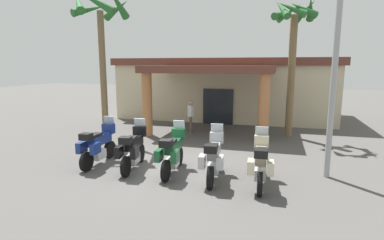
# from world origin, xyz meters

# --- Properties ---
(ground_plane) EXTENTS (80.00, 80.00, 0.00)m
(ground_plane) POSITION_xyz_m (0.00, 0.00, 0.00)
(ground_plane) COLOR #514F4C
(motel_building) EXTENTS (14.21, 11.58, 3.90)m
(motel_building) POSITION_xyz_m (-0.13, 11.67, 2.00)
(motel_building) COLOR beige
(motel_building) RESTS_ON ground_plane
(motorcycle_blue) EXTENTS (0.73, 2.21, 1.61)m
(motorcycle_blue) POSITION_xyz_m (-2.24, -0.34, 0.70)
(motorcycle_blue) COLOR black
(motorcycle_blue) RESTS_ON ground_plane
(motorcycle_black) EXTENTS (0.87, 2.20, 1.61)m
(motorcycle_black) POSITION_xyz_m (-0.82, -0.40, 0.70)
(motorcycle_black) COLOR black
(motorcycle_black) RESTS_ON ground_plane
(motorcycle_green) EXTENTS (0.74, 2.21, 1.61)m
(motorcycle_green) POSITION_xyz_m (0.60, -0.37, 0.70)
(motorcycle_green) COLOR black
(motorcycle_green) RESTS_ON ground_plane
(motorcycle_silver) EXTENTS (0.78, 2.21, 1.61)m
(motorcycle_silver) POSITION_xyz_m (2.01, -0.54, 0.70)
(motorcycle_silver) COLOR black
(motorcycle_silver) RESTS_ON ground_plane
(motorcycle_cream) EXTENTS (0.74, 2.21, 1.61)m
(motorcycle_cream) POSITION_xyz_m (3.43, -0.58, 0.70)
(motorcycle_cream) COLOR black
(motorcycle_cream) RESTS_ON ground_plane
(pedestrian) EXTENTS (0.32, 0.51, 1.69)m
(pedestrian) POSITION_xyz_m (-0.82, 5.82, 0.98)
(pedestrian) COLOR brown
(pedestrian) RESTS_ON ground_plane
(palm_tree_roadside) EXTENTS (2.59, 2.66, 6.83)m
(palm_tree_roadside) POSITION_xyz_m (-4.00, 2.80, 5.13)
(palm_tree_roadside) COLOR brown
(palm_tree_roadside) RESTS_ON ground_plane
(palm_tree_near_portico) EXTENTS (2.15, 2.18, 6.59)m
(palm_tree_near_portico) POSITION_xyz_m (4.09, 6.38, 4.87)
(palm_tree_near_portico) COLOR brown
(palm_tree_near_portico) RESTS_ON ground_plane
(roadside_sign) EXTENTS (1.40, 0.18, 6.76)m
(roadside_sign) POSITION_xyz_m (5.36, 0.82, 4.53)
(roadside_sign) COLOR #99999E
(roadside_sign) RESTS_ON ground_plane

